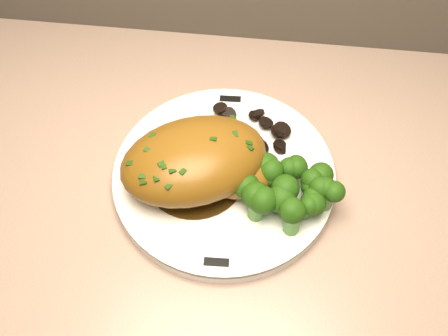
# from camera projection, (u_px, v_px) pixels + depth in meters

# --- Properties ---
(plate) EXTENTS (0.30, 0.30, 0.02)m
(plate) POSITION_uv_depth(u_px,v_px,m) (224.00, 177.00, 0.61)
(plate) COLOR white
(plate) RESTS_ON counter
(rim_accent_0) EXTENTS (0.03, 0.01, 0.00)m
(rim_accent_0) POSITION_uv_depth(u_px,v_px,m) (230.00, 99.00, 0.66)
(rim_accent_0) COLOR black
(rim_accent_0) RESTS_ON plate
(rim_accent_1) EXTENTS (0.01, 0.03, 0.00)m
(rim_accent_1) POSITION_uv_depth(u_px,v_px,m) (128.00, 167.00, 0.60)
(rim_accent_1) COLOR black
(rim_accent_1) RESTS_ON plate
(rim_accent_2) EXTENTS (0.03, 0.01, 0.00)m
(rim_accent_2) POSITION_uv_depth(u_px,v_px,m) (216.00, 262.00, 0.54)
(rim_accent_2) COLOR black
(rim_accent_2) RESTS_ON plate
(rim_accent_3) EXTENTS (0.01, 0.03, 0.00)m
(rim_accent_3) POSITION_uv_depth(u_px,v_px,m) (321.00, 179.00, 0.59)
(rim_accent_3) COLOR black
(rim_accent_3) RESTS_ON plate
(gravy_pool) EXTENTS (0.11, 0.11, 0.00)m
(gravy_pool) POSITION_uv_depth(u_px,v_px,m) (195.00, 176.00, 0.60)
(gravy_pool) COLOR #352109
(gravy_pool) RESTS_ON plate
(chicken_breast) EXTENTS (0.18, 0.16, 0.06)m
(chicken_breast) POSITION_uv_depth(u_px,v_px,m) (200.00, 162.00, 0.57)
(chicken_breast) COLOR brown
(chicken_breast) RESTS_ON plate
(mushroom_pile) EXTENTS (0.08, 0.06, 0.02)m
(mushroom_pile) POSITION_uv_depth(u_px,v_px,m) (247.00, 130.00, 0.63)
(mushroom_pile) COLOR black
(mushroom_pile) RESTS_ON plate
(broccoli_florets) EXTENTS (0.10, 0.08, 0.04)m
(broccoli_florets) POSITION_uv_depth(u_px,v_px,m) (287.00, 191.00, 0.56)
(broccoli_florets) COLOR #53923D
(broccoli_florets) RESTS_ON plate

